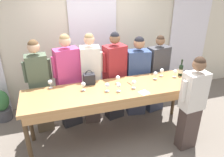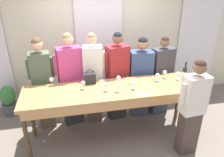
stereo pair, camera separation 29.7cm
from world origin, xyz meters
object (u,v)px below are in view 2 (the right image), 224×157
wine_bottle (185,72)px  wine_glass_back_left (51,80)px  wine_glass_front_left (119,78)px  guest_olive_jacket (43,83)px  wine_glass_center_mid (83,83)px  guest_cream_sweater (93,79)px  guest_navy_coat (141,78)px  wine_glass_by_bottle (190,75)px  guest_striped_shirt (117,77)px  handbag (90,78)px  potted_plant (9,100)px  wine_glass_near_host (118,86)px  guest_pink_top (71,80)px  wine_glass_front_mid (106,85)px  wine_glass_center_left (178,74)px  wine_glass_center_right (158,76)px  wine_glass_back_right (190,78)px  wine_glass_front_right (134,83)px  host_pouring (192,108)px  tasting_bar (113,94)px  guest_beige_cap (161,76)px  wine_glass_back_mid (165,72)px

wine_bottle → wine_glass_back_left: (-2.39, 0.19, -0.01)m
wine_glass_front_left → wine_glass_back_left: size_ratio=1.00×
guest_olive_jacket → wine_glass_center_mid: bearing=-35.9°
guest_cream_sweater → guest_navy_coat: (0.96, -0.00, -0.08)m
wine_bottle → wine_glass_by_bottle: wine_bottle is taller
guest_cream_sweater → guest_striped_shirt: 0.47m
handbag → potted_plant: size_ratio=0.39×
wine_glass_near_host → guest_striped_shirt: size_ratio=0.08×
wine_glass_front_left → guest_pink_top: bearing=151.7°
handbag → wine_glass_front_mid: handbag is taller
wine_glass_center_left → wine_glass_center_right: 0.39m
wine_glass_front_mid → guest_striped_shirt: 0.76m
wine_glass_back_right → guest_cream_sweater: 1.77m
wine_glass_front_left → wine_bottle: bearing=-1.0°
wine_glass_front_right → wine_glass_by_bottle: same height
wine_glass_near_host → guest_navy_coat: 1.00m
wine_glass_back_right → handbag: bearing=167.7°
wine_glass_front_right → wine_glass_back_right: size_ratio=1.00×
wine_bottle → wine_glass_front_right: (-1.04, -0.22, -0.01)m
wine_glass_by_bottle → host_pouring: 0.74m
tasting_bar → wine_glass_near_host: bearing=-59.6°
wine_bottle → potted_plant: (-3.39, 1.03, -0.80)m
wine_glass_center_left → guest_cream_sweater: (-1.50, 0.49, -0.17)m
guest_striped_shirt → host_pouring: size_ratio=1.09×
wine_glass_center_left → wine_glass_by_bottle: bearing=-26.6°
wine_glass_front_mid → wine_glass_back_left: 0.97m
wine_glass_near_host → guest_olive_jacket: size_ratio=0.08×
guest_striped_shirt → host_pouring: guest_striped_shirt is taller
handbag → wine_glass_front_mid: (0.23, -0.35, 0.01)m
wine_glass_back_right → host_pouring: bearing=-113.3°
wine_glass_center_mid → guest_beige_cap: guest_beige_cap is taller
wine_glass_front_left → wine_glass_center_right: size_ratio=1.00×
wine_glass_center_right → handbag: bearing=172.2°
host_pouring → potted_plant: (-3.15, 1.79, -0.54)m
wine_glass_front_mid → guest_striped_shirt: guest_striped_shirt is taller
wine_glass_center_left → wine_glass_back_mid: (-0.21, 0.12, 0.00)m
wine_glass_front_right → host_pouring: host_pouring is taller
handbag → wine_glass_front_right: (0.69, -0.37, 0.01)m
guest_striped_shirt → wine_glass_by_bottle: bearing=-25.9°
wine_glass_by_bottle → wine_glass_front_right: bearing=-174.8°
wine_glass_front_left → guest_beige_cap: size_ratio=0.09×
wine_glass_front_mid → potted_plant: wine_glass_front_mid is taller
wine_glass_front_mid → wine_glass_back_mid: same height
wine_glass_back_left → wine_glass_back_mid: (2.04, -0.10, 0.00)m
tasting_bar → handbag: (-0.35, 0.31, 0.19)m
wine_glass_front_left → potted_plant: size_ratio=0.22×
wine_glass_by_bottle → guest_cream_sweater: 1.79m
guest_navy_coat → guest_beige_cap: 0.45m
wine_glass_back_left → guest_striped_shirt: 1.27m
wine_bottle → wine_glass_back_mid: 0.36m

